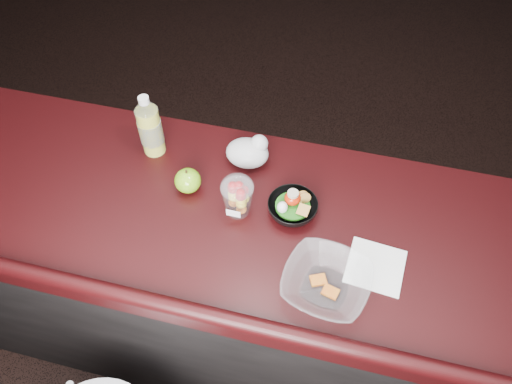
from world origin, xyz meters
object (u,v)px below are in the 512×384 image
fruit_cup (237,196)px  takeout_bowl (326,283)px  lemonade_bottle (150,129)px  green_apple (188,181)px  snack_bowl (292,207)px

fruit_cup → takeout_bowl: fruit_cup is taller
lemonade_bottle → fruit_cup: size_ratio=1.64×
takeout_bowl → green_apple: bearing=153.2°
green_apple → snack_bowl: (0.34, -0.01, -0.01)m
lemonade_bottle → snack_bowl: size_ratio=1.16×
takeout_bowl → lemonade_bottle: bearing=149.9°
fruit_cup → takeout_bowl: size_ratio=0.52×
lemonade_bottle → green_apple: bearing=-38.3°
fruit_cup → lemonade_bottle: bearing=152.6°
green_apple → takeout_bowl: (0.49, -0.25, -0.01)m
snack_bowl → takeout_bowl: 0.27m
green_apple → snack_bowl: bearing=-2.3°
lemonade_bottle → snack_bowl: (0.51, -0.15, -0.07)m
fruit_cup → green_apple: fruit_cup is taller
lemonade_bottle → takeout_bowl: lemonade_bottle is taller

